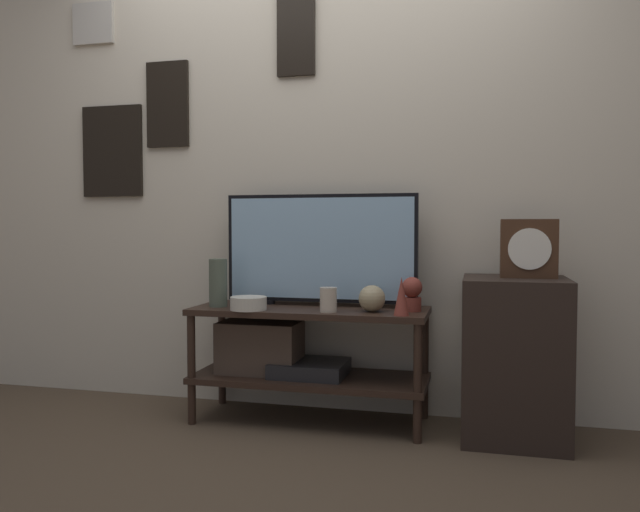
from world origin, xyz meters
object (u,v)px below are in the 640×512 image
Objects in this scene: vase_slim_bronze at (401,296)px; decorative_bust at (412,293)px; television at (320,248)px; vase_wide_bowl at (249,303)px; vase_tall_ceramic at (218,283)px; vase_round_glass at (372,298)px; candle_jar at (328,300)px; mantel_clock at (529,249)px.

vase_slim_bronze reaches higher than decorative_bust.
television is 5.58× the size of vase_wide_bowl.
vase_tall_ceramic is 0.96m from decorative_bust.
television is 0.55m from vase_slim_bronze.
vase_tall_ceramic is at bearing -180.00° from vase_round_glass.
television reaches higher than candle_jar.
mantel_clock is at bearing 0.54° from decorative_bust.
candle_jar is (-0.20, -0.06, -0.01)m from vase_round_glass.
vase_round_glass is 0.78m from vase_tall_ceramic.
vase_round_glass is at bearing 7.42° from vase_wide_bowl.
decorative_bust is at bearing -11.51° from television.
vase_round_glass is (0.59, 0.08, 0.03)m from vase_wide_bowl.
mantel_clock reaches higher than decorative_bust.
vase_slim_bronze is at bearing -31.17° from vase_round_glass.
vase_slim_bronze reaches higher than candle_jar.
decorative_bust is (0.77, 0.14, 0.05)m from vase_wide_bowl.
mantel_clock reaches higher than vase_wide_bowl.
candle_jar is at bearing -66.87° from television.
candle_jar is at bearing -171.83° from mantel_clock.
vase_tall_ceramic is 2.07× the size of candle_jar.
vase_round_glass reaches higher than vase_wide_bowl.
television is 3.70× the size of mantel_clock.
mantel_clock is at bearing 16.25° from vase_slim_bronze.
decorative_bust is at bearing 10.54° from vase_wide_bowl.
television reaches higher than mantel_clock.
vase_slim_bronze is at bearing -163.75° from mantel_clock.
vase_slim_bronze is 1.50× the size of candle_jar.
television is at bearing 18.47° from vase_tall_ceramic.
mantel_clock is at bearing -5.24° from television.
vase_wide_bowl is 1.39× the size of vase_round_glass.
vase_round_glass is 0.53× the size of vase_tall_ceramic.
vase_tall_ceramic is at bearing -177.24° from mantel_clock.
candle_jar reaches higher than vase_wide_bowl.
vase_slim_bronze is at bearing -1.05° from vase_wide_bowl.
vase_slim_bronze is 0.16m from decorative_bust.
television is at bearing 38.86° from vase_wide_bowl.
candle_jar is (0.39, 0.02, 0.03)m from vase_wide_bowl.
vase_tall_ceramic is at bearing 174.33° from candle_jar.
vase_round_glass is 0.20m from candle_jar.
television is 8.47× the size of candle_jar.
vase_slim_bronze is (0.44, -0.25, -0.20)m from television.
vase_wide_bowl is at bearing -172.58° from vase_round_glass.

